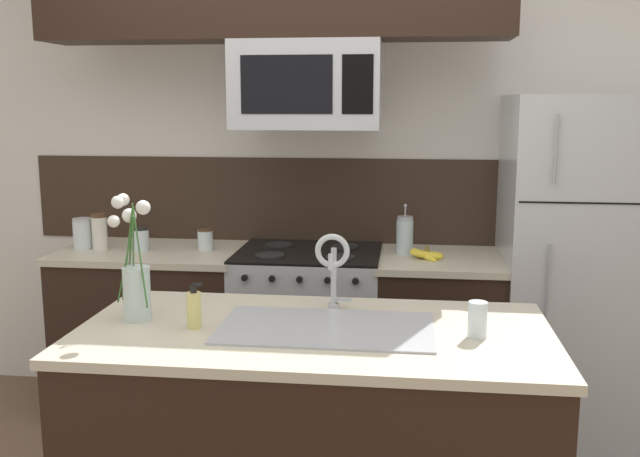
% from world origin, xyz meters
% --- Properties ---
extents(rear_partition, '(5.20, 0.10, 2.60)m').
position_xyz_m(rear_partition, '(0.30, 1.28, 1.30)').
color(rear_partition, silver).
rests_on(rear_partition, ground).
extents(splash_band, '(3.31, 0.01, 0.48)m').
position_xyz_m(splash_band, '(0.00, 1.22, 1.15)').
color(splash_band, '#332319').
rests_on(splash_band, rear_partition).
extents(back_counter_left, '(0.99, 0.65, 0.91)m').
position_xyz_m(back_counter_left, '(-0.86, 0.90, 0.46)').
color(back_counter_left, black).
rests_on(back_counter_left, ground).
extents(back_counter_right, '(0.66, 0.65, 0.91)m').
position_xyz_m(back_counter_right, '(0.69, 0.90, 0.46)').
color(back_counter_right, black).
rests_on(back_counter_right, ground).
extents(stove_range, '(0.76, 0.64, 0.93)m').
position_xyz_m(stove_range, '(0.00, 0.90, 0.46)').
color(stove_range, '#B7BABF').
rests_on(stove_range, ground).
extents(microwave, '(0.74, 0.40, 0.44)m').
position_xyz_m(microwave, '(0.00, 0.88, 1.79)').
color(microwave, '#B7BABF').
extents(refrigerator, '(0.82, 0.74, 1.74)m').
position_xyz_m(refrigerator, '(1.41, 0.92, 0.87)').
color(refrigerator, '#B7BABF').
rests_on(refrigerator, ground).
extents(storage_jar_tall, '(0.11, 0.11, 0.17)m').
position_xyz_m(storage_jar_tall, '(-1.24, 0.88, 0.99)').
color(storage_jar_tall, silver).
rests_on(storage_jar_tall, back_counter_left).
extents(storage_jar_medium, '(0.08, 0.08, 0.20)m').
position_xyz_m(storage_jar_medium, '(-1.14, 0.86, 1.01)').
color(storage_jar_medium, silver).
rests_on(storage_jar_medium, back_counter_left).
extents(storage_jar_short, '(0.09, 0.09, 0.13)m').
position_xyz_m(storage_jar_short, '(-0.91, 0.87, 0.97)').
color(storage_jar_short, silver).
rests_on(storage_jar_short, back_counter_left).
extents(storage_jar_squat, '(0.08, 0.08, 0.12)m').
position_xyz_m(storage_jar_squat, '(-0.57, 0.93, 0.97)').
color(storage_jar_squat, silver).
rests_on(storage_jar_squat, back_counter_left).
extents(banana_bunch, '(0.19, 0.16, 0.08)m').
position_xyz_m(banana_bunch, '(0.62, 0.84, 0.93)').
color(banana_bunch, yellow).
rests_on(banana_bunch, back_counter_right).
extents(french_press, '(0.09, 0.09, 0.27)m').
position_xyz_m(french_press, '(0.51, 0.96, 1.01)').
color(french_press, silver).
rests_on(french_press, back_counter_right).
extents(island_counter, '(1.68, 0.84, 0.91)m').
position_xyz_m(island_counter, '(0.19, -0.35, 0.46)').
color(island_counter, black).
rests_on(island_counter, ground).
extents(kitchen_sink, '(0.76, 0.44, 0.16)m').
position_xyz_m(kitchen_sink, '(0.24, -0.35, 0.84)').
color(kitchen_sink, '#ADAFB5').
rests_on(kitchen_sink, island_counter).
extents(sink_faucet, '(0.14, 0.14, 0.31)m').
position_xyz_m(sink_faucet, '(0.24, -0.13, 1.11)').
color(sink_faucet, '#B7BABF').
rests_on(sink_faucet, island_counter).
extents(dish_soap_bottle, '(0.06, 0.05, 0.16)m').
position_xyz_m(dish_soap_bottle, '(-0.23, -0.39, 0.98)').
color(dish_soap_bottle, '#DBCC75').
rests_on(dish_soap_bottle, island_counter).
extents(drinking_glass, '(0.07, 0.07, 0.13)m').
position_xyz_m(drinking_glass, '(0.76, -0.38, 0.97)').
color(drinking_glass, silver).
rests_on(drinking_glass, island_counter).
extents(flower_vase, '(0.19, 0.17, 0.46)m').
position_xyz_m(flower_vase, '(-0.47, -0.33, 1.06)').
color(flower_vase, silver).
rests_on(flower_vase, island_counter).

